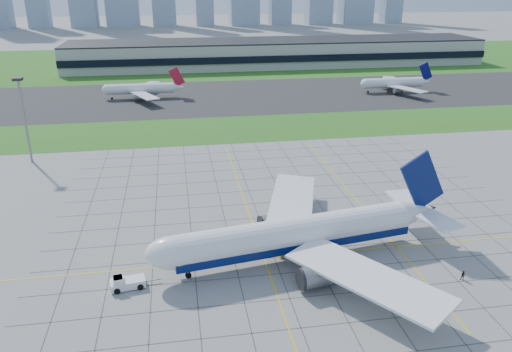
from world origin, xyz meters
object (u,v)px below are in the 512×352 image
at_px(light_mast, 23,110).
at_px(crew_far, 463,276).
at_px(distant_jet_1, 142,89).
at_px(pushback_tug, 126,283).
at_px(airliner, 297,234).
at_px(distant_jet_2, 395,83).
at_px(crew_near, 211,254).

xyz_separation_m(light_mast, crew_far, (94.98, -80.63, -15.21)).
bearing_deg(distant_jet_1, pushback_tug, -88.49).
height_order(light_mast, airliner, light_mast).
relative_size(light_mast, distant_jet_2, 0.60).
relative_size(light_mast, distant_jet_1, 0.60).
xyz_separation_m(crew_near, crew_far, (45.46, -15.80, 0.17)).
relative_size(crew_near, distant_jet_1, 0.04).
distance_m(pushback_tug, distant_jet_2, 189.85).
height_order(airliner, crew_far, airliner).
bearing_deg(crew_far, airliner, -176.83).
bearing_deg(distant_jet_1, crew_near, -82.22).
distance_m(light_mast, crew_near, 83.02).
xyz_separation_m(crew_far, distant_jet_1, (-65.55, 162.88, 3.52)).
relative_size(pushback_tug, crew_far, 4.70).
bearing_deg(crew_near, distant_jet_1, 60.68).
bearing_deg(crew_far, distant_jet_1, 138.70).
xyz_separation_m(crew_near, distant_jet_2, (101.10, 141.24, 3.68)).
bearing_deg(airliner, light_mast, 125.14).
height_order(crew_near, crew_far, crew_far).
relative_size(airliner, crew_near, 39.40).
relative_size(pushback_tug, distant_jet_1, 0.21).
relative_size(airliner, pushback_tug, 6.93).
bearing_deg(crew_near, light_mast, 90.28).
distance_m(pushback_tug, crew_near, 17.96).
height_order(distant_jet_1, distant_jet_2, same).
distance_m(airliner, distant_jet_1, 154.80).
distance_m(airliner, distant_jet_2, 167.31).
relative_size(airliner, distant_jet_1, 1.48).
distance_m(pushback_tug, distant_jet_1, 155.33).
relative_size(light_mast, crew_near, 16.00).
bearing_deg(airliner, distant_jet_2, 50.65).
bearing_deg(crew_far, crew_near, -172.39).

